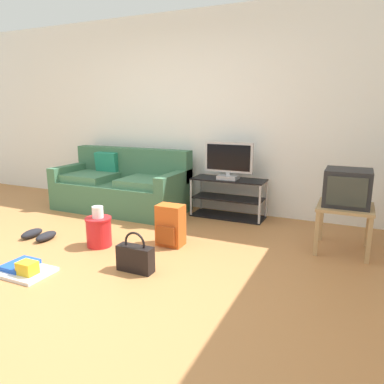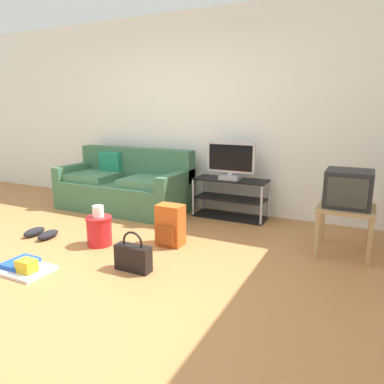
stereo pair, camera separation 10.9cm
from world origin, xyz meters
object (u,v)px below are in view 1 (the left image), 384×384
(tv_stand, at_px, (228,198))
(flat_tv, at_px, (229,161))
(handbag, at_px, (135,257))
(cleaning_bucket, at_px, (99,230))
(side_table, at_px, (345,213))
(floor_tray, at_px, (24,269))
(sneakers_pair, at_px, (39,235))
(couch, at_px, (122,187))
(crt_tv, at_px, (347,187))
(backpack, at_px, (170,226))

(tv_stand, xyz_separation_m, flat_tv, (-0.00, -0.02, 0.50))
(handbag, relative_size, cleaning_bucket, 0.86)
(side_table, xyz_separation_m, cleaning_bucket, (-2.33, -0.92, -0.22))
(cleaning_bucket, height_order, floor_tray, cleaning_bucket)
(sneakers_pair, distance_m, floor_tray, 0.90)
(couch, relative_size, cleaning_bucket, 4.34)
(sneakers_pair, relative_size, floor_tray, 0.74)
(tv_stand, distance_m, crt_tv, 1.62)
(cleaning_bucket, bearing_deg, handbag, -27.62)
(handbag, bearing_deg, couch, 128.16)
(couch, distance_m, handbag, 2.13)
(couch, bearing_deg, flat_tv, 8.70)
(crt_tv, relative_size, cleaning_bucket, 1.00)
(flat_tv, xyz_separation_m, backpack, (-0.22, -1.20, -0.54))
(flat_tv, distance_m, sneakers_pair, 2.43)
(sneakers_pair, height_order, floor_tray, floor_tray)
(couch, relative_size, backpack, 4.27)
(floor_tray, bearing_deg, sneakers_pair, 129.42)
(crt_tv, relative_size, floor_tray, 0.92)
(crt_tv, bearing_deg, side_table, -90.00)
(cleaning_bucket, distance_m, sneakers_pair, 0.77)
(handbag, bearing_deg, sneakers_pair, 170.16)
(flat_tv, height_order, cleaning_bucket, flat_tv)
(tv_stand, bearing_deg, sneakers_pair, -134.39)
(side_table, distance_m, sneakers_pair, 3.27)
(backpack, bearing_deg, handbag, -62.57)
(side_table, bearing_deg, flat_tv, 156.55)
(tv_stand, bearing_deg, handbag, -96.00)
(flat_tv, xyz_separation_m, cleaning_bucket, (-0.89, -1.54, -0.58))
(side_table, relative_size, cleaning_bucket, 1.21)
(couch, height_order, side_table, couch)
(crt_tv, distance_m, handbag, 2.16)
(sneakers_pair, bearing_deg, backpack, 17.50)
(couch, relative_size, flat_tv, 2.91)
(side_table, height_order, sneakers_pair, side_table)
(backpack, bearing_deg, cleaning_bucket, -127.21)
(side_table, relative_size, crt_tv, 1.21)
(couch, xyz_separation_m, floor_tray, (0.45, -2.11, -0.28))
(flat_tv, height_order, backpack, flat_tv)
(side_table, height_order, floor_tray, side_table)
(backpack, relative_size, sneakers_pair, 1.27)
(backpack, bearing_deg, side_table, 45.28)
(crt_tv, bearing_deg, cleaning_bucket, -158.23)
(handbag, xyz_separation_m, cleaning_bucket, (-0.69, 0.36, 0.05))
(flat_tv, relative_size, crt_tv, 1.49)
(tv_stand, relative_size, cleaning_bucket, 2.24)
(couch, height_order, flat_tv, flat_tv)
(crt_tv, bearing_deg, handbag, -141.87)
(flat_tv, bearing_deg, crt_tv, -22.91)
(crt_tv, relative_size, sneakers_pair, 1.24)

